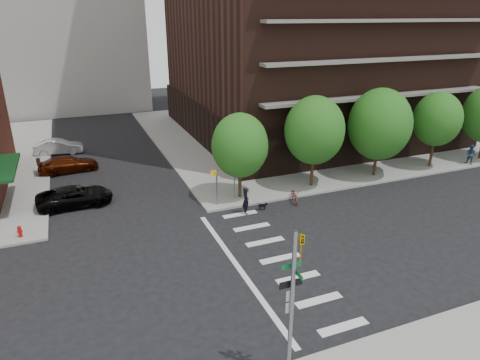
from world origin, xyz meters
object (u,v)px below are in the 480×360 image
(traffic_signal, at_px, (292,317))
(dog_walker, at_px, (246,201))
(scooter, at_px, (295,195))
(pedestrian_far, at_px, (471,155))
(parked_car_maroon, at_px, (68,164))
(parked_car_black, at_px, (75,197))
(fire_hydrant, at_px, (20,231))
(parked_car_silver, at_px, (59,147))

(traffic_signal, distance_m, dog_walker, 14.15)
(traffic_signal, height_order, scooter, traffic_signal)
(pedestrian_far, bearing_deg, parked_car_maroon, -131.03)
(parked_car_black, relative_size, parked_car_maroon, 1.05)
(dog_walker, distance_m, pedestrian_far, 22.22)
(parked_car_black, bearing_deg, fire_hydrant, 137.71)
(traffic_signal, relative_size, parked_car_maroon, 1.24)
(traffic_signal, distance_m, scooter, 16.22)
(fire_hydrant, height_order, parked_car_black, parked_car_black)
(pedestrian_far, bearing_deg, scooter, -108.39)
(traffic_signal, height_order, parked_car_silver, traffic_signal)
(traffic_signal, relative_size, scooter, 3.25)
(scooter, bearing_deg, fire_hydrant, -168.04)
(parked_car_black, bearing_deg, pedestrian_far, -98.91)
(parked_car_black, bearing_deg, dog_walker, -119.58)
(fire_hydrant, relative_size, parked_car_black, 0.14)
(parked_car_silver, bearing_deg, parked_car_maroon, -167.65)
(traffic_signal, bearing_deg, parked_car_maroon, 104.72)
(parked_car_silver, distance_m, dog_walker, 22.15)
(parked_car_black, bearing_deg, scooter, -111.00)
(parked_car_maroon, distance_m, parked_car_silver, 5.70)
(fire_hydrant, height_order, parked_car_maroon, parked_car_maroon)
(traffic_signal, relative_size, pedestrian_far, 3.34)
(traffic_signal, relative_size, dog_walker, 3.20)
(fire_hydrant, relative_size, dog_walker, 0.39)
(traffic_signal, height_order, fire_hydrant, traffic_signal)
(scooter, height_order, pedestrian_far, pedestrian_far)
(fire_hydrant, bearing_deg, dog_walker, -7.37)
(parked_car_silver, relative_size, pedestrian_far, 2.43)
(traffic_signal, relative_size, parked_car_black, 1.18)
(parked_car_black, distance_m, scooter, 15.53)
(parked_car_black, relative_size, scooter, 2.76)
(parked_car_maroon, bearing_deg, scooter, -135.70)
(scooter, xyz_separation_m, dog_walker, (-4.01, -0.50, 0.45))
(parked_car_black, distance_m, pedestrian_far, 33.08)
(fire_hydrant, distance_m, pedestrian_far, 36.09)
(parked_car_maroon, xyz_separation_m, parked_car_silver, (-0.72, 5.65, 0.02))
(parked_car_silver, bearing_deg, fire_hydrant, 177.45)
(traffic_signal, bearing_deg, parked_car_black, 109.47)
(fire_hydrant, height_order, dog_walker, dog_walker)
(parked_car_silver, height_order, dog_walker, dog_walker)
(traffic_signal, height_order, pedestrian_far, traffic_signal)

